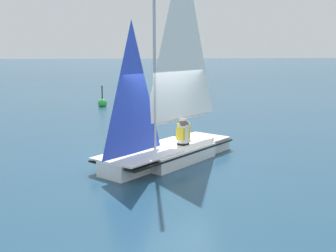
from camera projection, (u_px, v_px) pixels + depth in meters
ground_plane at (168, 160)px, 11.92m from camera, size 260.00×260.00×0.00m
sailboat_main at (169, 130)px, 11.80m from camera, size 4.34×4.25×6.14m
sailor_helm at (183, 137)px, 12.07m from camera, size 0.43×0.42×1.16m
sailor_crew at (184, 132)px, 12.78m from camera, size 0.43×0.42×1.16m
buoy_marker at (102, 103)px, 23.12m from camera, size 0.50×0.50×1.22m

